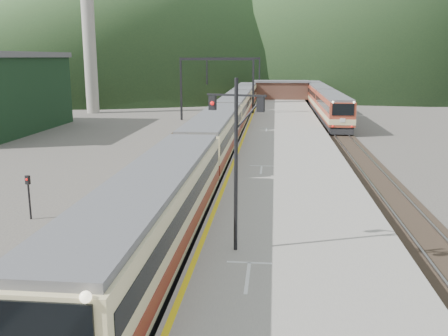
# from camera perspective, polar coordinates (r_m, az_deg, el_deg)

# --- Properties ---
(track_main) EXTENTS (2.60, 200.00, 0.23)m
(track_main) POSITION_cam_1_polar(r_m,az_deg,el_deg) (49.98, 0.47, 3.39)
(track_main) COLOR black
(track_main) RESTS_ON ground
(track_far) EXTENTS (2.60, 200.00, 0.23)m
(track_far) POSITION_cam_1_polar(r_m,az_deg,el_deg) (50.68, -5.18, 3.46)
(track_far) COLOR black
(track_far) RESTS_ON ground
(track_second) EXTENTS (2.60, 200.00, 0.23)m
(track_second) POSITION_cam_1_polar(r_m,az_deg,el_deg) (50.26, 13.66, 3.08)
(track_second) COLOR black
(track_second) RESTS_ON ground
(platform) EXTENTS (8.00, 100.00, 1.00)m
(platform) POSITION_cam_1_polar(r_m,az_deg,el_deg) (47.74, 6.97, 3.38)
(platform) COLOR gray
(platform) RESTS_ON ground
(gantry_near) EXTENTS (9.55, 0.25, 8.00)m
(gantry_near) POSITION_cam_1_polar(r_m,az_deg,el_deg) (64.60, -0.83, 10.39)
(gantry_near) COLOR black
(gantry_near) RESTS_ON ground
(gantry_far) EXTENTS (9.55, 0.25, 8.00)m
(gantry_far) POSITION_cam_1_polar(r_m,az_deg,el_deg) (89.47, 1.04, 10.99)
(gantry_far) COLOR black
(gantry_far) RESTS_ON ground
(smokestack) EXTENTS (1.80, 1.80, 30.00)m
(smokestack) POSITION_cam_1_polar(r_m,az_deg,el_deg) (76.24, -15.35, 17.38)
(smokestack) COLOR #9E998E
(smokestack) RESTS_ON ground
(station_shed) EXTENTS (9.40, 4.40, 3.10)m
(station_shed) POSITION_cam_1_polar(r_m,az_deg,el_deg) (87.31, 6.53, 8.90)
(station_shed) COLOR #4E3025
(station_shed) RESTS_ON platform
(hill_d) EXTENTS (200.00, 200.00, 55.00)m
(hill_d) POSITION_cam_1_polar(r_m,az_deg,el_deg) (279.21, -21.58, 15.73)
(hill_d) COLOR #304F2B
(hill_d) RESTS_ON ground
(main_train) EXTENTS (2.88, 78.86, 3.51)m
(main_train) POSITION_cam_1_polar(r_m,az_deg,el_deg) (48.46, 0.34, 5.39)
(main_train) COLOR beige
(main_train) RESTS_ON track_main
(second_train) EXTENTS (2.68, 55.05, 3.27)m
(second_train) POSITION_cam_1_polar(r_m,az_deg,el_deg) (79.68, 10.86, 7.90)
(second_train) COLOR #A63D28
(second_train) RESTS_ON track_second
(signal_mast) EXTENTS (2.14, 0.72, 6.34)m
(signal_mast) POSITION_cam_1_polar(r_m,az_deg,el_deg) (17.84, 1.38, 2.38)
(signal_mast) COLOR black
(signal_mast) RESTS_ON platform
(short_signal_b) EXTENTS (0.26, 0.22, 2.27)m
(short_signal_b) POSITION_cam_1_polar(r_m,az_deg,el_deg) (39.97, -4.34, 3.06)
(short_signal_b) COLOR black
(short_signal_b) RESTS_ON ground
(short_signal_c) EXTENTS (0.26, 0.22, 2.27)m
(short_signal_c) POSITION_cam_1_polar(r_m,az_deg,el_deg) (26.89, -21.43, -2.49)
(short_signal_c) COLOR black
(short_signal_c) RESTS_ON ground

